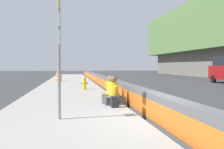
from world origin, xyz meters
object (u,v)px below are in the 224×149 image
Objects in this scene: route_sign_post at (59,45)px; backpack at (114,102)px; construction_barrel at (59,76)px; seated_person_foreground at (114,95)px; fire_hydrant at (84,82)px; seated_person_middle at (111,93)px.

route_sign_post is 9.00× the size of backpack.
seated_person_foreground is at bearing -169.72° from construction_barrel.
route_sign_post is 3.79× the size of construction_barrel.
seated_person_middle is at bearing -171.12° from fire_hydrant.
route_sign_post is at bearing 172.81° from fire_hydrant.
seated_person_foreground reaches higher than construction_barrel.
construction_barrel is at bearing 11.14° from seated_person_middle.
backpack is 0.42× the size of construction_barrel.
construction_barrel is at bearing 12.52° from fire_hydrant.
backpack is at bearing -45.78° from route_sign_post.
route_sign_post is 18.22m from construction_barrel.
seated_person_middle is at bearing -2.03° from seated_person_foreground.
construction_barrel is at bearing 2.61° from route_sign_post.
construction_barrel is (15.50, 2.81, 0.14)m from seated_person_foreground.
seated_person_middle is at bearing -28.79° from route_sign_post.
fire_hydrant is at bearing -167.48° from construction_barrel.
seated_person_foreground is at bearing -172.83° from fire_hydrant.
seated_person_foreground is (-6.55, -0.82, -0.10)m from fire_hydrant.
backpack is (-0.81, 0.10, -0.15)m from seated_person_foreground.
fire_hydrant is 9.16m from construction_barrel.
backpack is 16.53m from construction_barrel.
seated_person_foreground is 1.01× the size of seated_person_middle.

